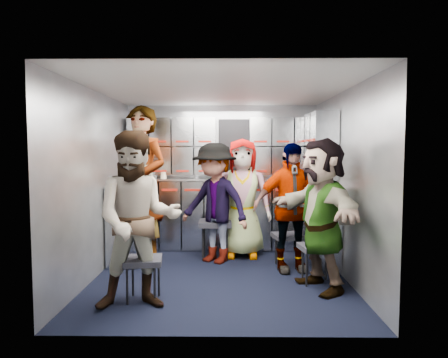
{
  "coord_description": "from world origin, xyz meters",
  "views": [
    {
      "loc": [
        0.1,
        -4.47,
        1.42
      ],
      "look_at": [
        0.04,
        0.35,
        1.09
      ],
      "focal_mm": 32.0,
      "sensor_mm": 36.0,
      "label": 1
    }
  ],
  "objects_px": {
    "jump_seat_mid_left": "(215,225)",
    "attendant_standing": "(142,186)",
    "attendant_arc_a": "(138,220)",
    "attendant_arc_d": "(290,207)",
    "jump_seat_mid_right": "(287,238)",
    "jump_seat_near_right": "(317,249)",
    "attendant_arc_c": "(242,198)",
    "attendant_arc_b": "(215,203)",
    "jump_seat_center": "(242,222)",
    "jump_seat_near_left": "(143,263)",
    "attendant_arc_e": "(321,214)"
  },
  "relations": [
    {
      "from": "jump_seat_mid_left",
      "to": "attendant_standing",
      "type": "xyz_separation_m",
      "value": [
        -0.91,
        -0.29,
        0.55
      ]
    },
    {
      "from": "attendant_arc_a",
      "to": "attendant_arc_d",
      "type": "relative_size",
      "value": 1.06
    },
    {
      "from": "jump_seat_mid_right",
      "to": "jump_seat_near_right",
      "type": "relative_size",
      "value": 0.98
    },
    {
      "from": "attendant_arc_a",
      "to": "attendant_arc_c",
      "type": "distance_m",
      "value": 2.06
    },
    {
      "from": "attendant_arc_b",
      "to": "attendant_arc_a",
      "type": "bearing_deg",
      "value": -78.63
    },
    {
      "from": "jump_seat_center",
      "to": "attendant_standing",
      "type": "height_order",
      "value": "attendant_standing"
    },
    {
      "from": "jump_seat_mid_left",
      "to": "jump_seat_near_left",
      "type": "bearing_deg",
      "value": -112.66
    },
    {
      "from": "jump_seat_near_right",
      "to": "attendant_arc_a",
      "type": "distance_m",
      "value": 1.95
    },
    {
      "from": "attendant_standing",
      "to": "attendant_arc_c",
      "type": "xyz_separation_m",
      "value": [
        1.27,
        0.39,
        -0.2
      ]
    },
    {
      "from": "jump_seat_center",
      "to": "attendant_standing",
      "type": "distance_m",
      "value": 1.5
    },
    {
      "from": "attendant_arc_c",
      "to": "attendant_arc_e",
      "type": "height_order",
      "value": "attendant_arc_c"
    },
    {
      "from": "jump_seat_center",
      "to": "attendant_arc_a",
      "type": "xyz_separation_m",
      "value": [
        -0.99,
        -1.99,
        0.37
      ]
    },
    {
      "from": "jump_seat_center",
      "to": "attendant_arc_d",
      "type": "relative_size",
      "value": 0.33
    },
    {
      "from": "jump_seat_near_left",
      "to": "attendant_arc_b",
      "type": "relative_size",
      "value": 0.27
    },
    {
      "from": "attendant_arc_b",
      "to": "attendant_arc_d",
      "type": "relative_size",
      "value": 1.01
    },
    {
      "from": "jump_seat_mid_left",
      "to": "jump_seat_center",
      "type": "distance_m",
      "value": 0.46
    },
    {
      "from": "attendant_standing",
      "to": "jump_seat_mid_right",
      "type": "bearing_deg",
      "value": 28.33
    },
    {
      "from": "jump_seat_near_right",
      "to": "attendant_arc_c",
      "type": "relative_size",
      "value": 0.26
    },
    {
      "from": "attendant_arc_d",
      "to": "jump_seat_mid_left",
      "type": "bearing_deg",
      "value": 138.11
    },
    {
      "from": "jump_seat_mid_left",
      "to": "jump_seat_mid_right",
      "type": "height_order",
      "value": "jump_seat_mid_left"
    },
    {
      "from": "attendant_arc_a",
      "to": "attendant_arc_e",
      "type": "distance_m",
      "value": 1.84
    },
    {
      "from": "jump_seat_center",
      "to": "attendant_standing",
      "type": "relative_size",
      "value": 0.25
    },
    {
      "from": "jump_seat_near_right",
      "to": "attendant_standing",
      "type": "relative_size",
      "value": 0.21
    },
    {
      "from": "attendant_arc_d",
      "to": "attendant_arc_e",
      "type": "relative_size",
      "value": 0.98
    },
    {
      "from": "attendant_arc_b",
      "to": "attendant_arc_e",
      "type": "relative_size",
      "value": 0.98
    },
    {
      "from": "jump_seat_mid_right",
      "to": "attendant_arc_e",
      "type": "relative_size",
      "value": 0.26
    },
    {
      "from": "jump_seat_near_left",
      "to": "jump_seat_center",
      "type": "height_order",
      "value": "jump_seat_center"
    },
    {
      "from": "jump_seat_near_left",
      "to": "jump_seat_near_right",
      "type": "bearing_deg",
      "value": 16.5
    },
    {
      "from": "jump_seat_near_left",
      "to": "attendant_arc_a",
      "type": "height_order",
      "value": "attendant_arc_a"
    },
    {
      "from": "jump_seat_mid_right",
      "to": "jump_seat_mid_left",
      "type": "bearing_deg",
      "value": 157.71
    },
    {
      "from": "attendant_arc_a",
      "to": "attendant_arc_e",
      "type": "bearing_deg",
      "value": 5.64
    },
    {
      "from": "attendant_arc_b",
      "to": "attendant_arc_d",
      "type": "xyz_separation_m",
      "value": [
        0.9,
        -0.37,
        -0.0
      ]
    },
    {
      "from": "jump_seat_mid_left",
      "to": "attendant_standing",
      "type": "distance_m",
      "value": 1.1
    },
    {
      "from": "jump_seat_mid_right",
      "to": "attendant_arc_a",
      "type": "height_order",
      "value": "attendant_arc_a"
    },
    {
      "from": "jump_seat_mid_left",
      "to": "attendant_arc_e",
      "type": "xyz_separation_m",
      "value": [
        1.13,
        -1.18,
        0.33
      ]
    },
    {
      "from": "attendant_arc_e",
      "to": "attendant_arc_b",
      "type": "bearing_deg",
      "value": -151.63
    },
    {
      "from": "attendant_arc_b",
      "to": "attendant_arc_d",
      "type": "distance_m",
      "value": 0.97
    },
    {
      "from": "jump_seat_mid_right",
      "to": "attendant_arc_c",
      "type": "bearing_deg",
      "value": 138.69
    },
    {
      "from": "jump_seat_mid_right",
      "to": "attendant_arc_e",
      "type": "distance_m",
      "value": 0.94
    },
    {
      "from": "jump_seat_mid_left",
      "to": "jump_seat_near_right",
      "type": "height_order",
      "value": "jump_seat_mid_left"
    },
    {
      "from": "jump_seat_near_right",
      "to": "attendant_arc_d",
      "type": "bearing_deg",
      "value": 116.6
    },
    {
      "from": "attendant_arc_a",
      "to": "attendant_arc_e",
      "type": "height_order",
      "value": "attendant_arc_a"
    },
    {
      "from": "jump_seat_mid_right",
      "to": "attendant_arc_b",
      "type": "relative_size",
      "value": 0.27
    },
    {
      "from": "attendant_arc_c",
      "to": "attendant_arc_e",
      "type": "xyz_separation_m",
      "value": [
        0.77,
        -1.29,
        -0.02
      ]
    },
    {
      "from": "jump_seat_center",
      "to": "attendant_standing",
      "type": "bearing_deg",
      "value": -155.58
    },
    {
      "from": "attendant_arc_c",
      "to": "jump_seat_near_left",
      "type": "bearing_deg",
      "value": -120.3
    },
    {
      "from": "jump_seat_center",
      "to": "attendant_arc_a",
      "type": "distance_m",
      "value": 2.25
    },
    {
      "from": "attendant_standing",
      "to": "jump_seat_center",
      "type": "bearing_deg",
      "value": 55.35
    },
    {
      "from": "jump_seat_center",
      "to": "attendant_arc_a",
      "type": "height_order",
      "value": "attendant_arc_a"
    },
    {
      "from": "jump_seat_center",
      "to": "jump_seat_mid_left",
      "type": "bearing_deg",
      "value": -141.3
    }
  ]
}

